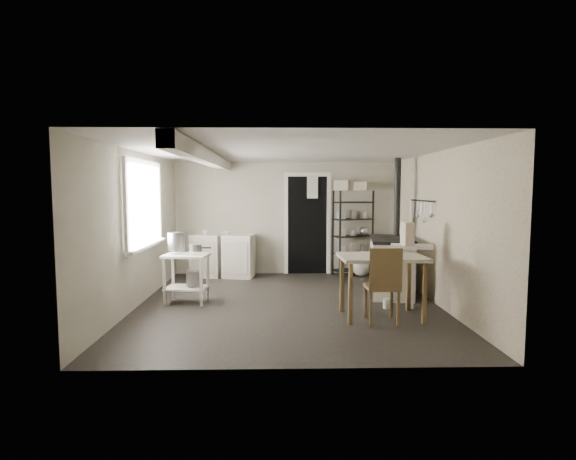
{
  "coord_description": "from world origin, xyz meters",
  "views": [
    {
      "loc": [
        -0.17,
        -6.71,
        1.73
      ],
      "look_at": [
        0.0,
        0.3,
        1.1
      ],
      "focal_mm": 28.0,
      "sensor_mm": 36.0,
      "label": 1
    }
  ],
  "objects_px": {
    "prep_table": "(187,277)",
    "chair": "(382,285)",
    "stove": "(391,268)",
    "stockpot": "(176,241)",
    "shelf_rack": "(353,228)",
    "work_table": "(381,290)",
    "base_cabinets": "(223,254)",
    "flour_sack": "(361,264)"
  },
  "relations": [
    {
      "from": "base_cabinets",
      "to": "work_table",
      "type": "xyz_separation_m",
      "value": [
        2.48,
        -2.96,
        -0.08
      ]
    },
    {
      "from": "base_cabinets",
      "to": "stove",
      "type": "distance_m",
      "value": 3.37
    },
    {
      "from": "stockpot",
      "to": "base_cabinets",
      "type": "height_order",
      "value": "stockpot"
    },
    {
      "from": "shelf_rack",
      "to": "chair",
      "type": "bearing_deg",
      "value": -116.22
    },
    {
      "from": "flour_sack",
      "to": "work_table",
      "type": "bearing_deg",
      "value": -95.41
    },
    {
      "from": "stockpot",
      "to": "stove",
      "type": "height_order",
      "value": "stockpot"
    },
    {
      "from": "stove",
      "to": "work_table",
      "type": "height_order",
      "value": "stove"
    },
    {
      "from": "prep_table",
      "to": "base_cabinets",
      "type": "bearing_deg",
      "value": 81.66
    },
    {
      "from": "shelf_rack",
      "to": "work_table",
      "type": "relative_size",
      "value": 1.53
    },
    {
      "from": "stockpot",
      "to": "base_cabinets",
      "type": "xyz_separation_m",
      "value": [
        0.47,
        2.01,
        -0.48
      ]
    },
    {
      "from": "stove",
      "to": "stockpot",
      "type": "bearing_deg",
      "value": -163.75
    },
    {
      "from": "shelf_rack",
      "to": "work_table",
      "type": "distance_m",
      "value": 3.14
    },
    {
      "from": "prep_table",
      "to": "stockpot",
      "type": "bearing_deg",
      "value": 152.73
    },
    {
      "from": "prep_table",
      "to": "chair",
      "type": "bearing_deg",
      "value": -21.18
    },
    {
      "from": "prep_table",
      "to": "stove",
      "type": "xyz_separation_m",
      "value": [
        3.27,
        0.5,
        0.04
      ]
    },
    {
      "from": "flour_sack",
      "to": "base_cabinets",
      "type": "bearing_deg",
      "value": 179.07
    },
    {
      "from": "base_cabinets",
      "to": "work_table",
      "type": "bearing_deg",
      "value": -40.92
    },
    {
      "from": "chair",
      "to": "flour_sack",
      "type": "bearing_deg",
      "value": 84.02
    },
    {
      "from": "prep_table",
      "to": "flour_sack",
      "type": "bearing_deg",
      "value": 33.71
    },
    {
      "from": "chair",
      "to": "flour_sack",
      "type": "relative_size",
      "value": 2.21
    },
    {
      "from": "prep_table",
      "to": "stockpot",
      "type": "relative_size",
      "value": 2.73
    },
    {
      "from": "stove",
      "to": "flour_sack",
      "type": "xyz_separation_m",
      "value": [
        -0.21,
        1.55,
        -0.2
      ]
    },
    {
      "from": "prep_table",
      "to": "stockpot",
      "type": "height_order",
      "value": "stockpot"
    },
    {
      "from": "flour_sack",
      "to": "stockpot",
      "type": "bearing_deg",
      "value": -148.76
    },
    {
      "from": "base_cabinets",
      "to": "work_table",
      "type": "height_order",
      "value": "base_cabinets"
    },
    {
      "from": "stockpot",
      "to": "flour_sack",
      "type": "xyz_separation_m",
      "value": [
        3.23,
        1.96,
        -0.7
      ]
    },
    {
      "from": "chair",
      "to": "stockpot",
      "type": "bearing_deg",
      "value": 158.26
    },
    {
      "from": "shelf_rack",
      "to": "stove",
      "type": "xyz_separation_m",
      "value": [
        0.35,
        -1.72,
        -0.51
      ]
    },
    {
      "from": "flour_sack",
      "to": "chair",
      "type": "bearing_deg",
      "value": -95.78
    },
    {
      "from": "work_table",
      "to": "stockpot",
      "type": "bearing_deg",
      "value": 162.18
    },
    {
      "from": "shelf_rack",
      "to": "base_cabinets",
      "type": "bearing_deg",
      "value": 159.5
    },
    {
      "from": "base_cabinets",
      "to": "stockpot",
      "type": "bearing_deg",
      "value": -94.22
    },
    {
      "from": "shelf_rack",
      "to": "flour_sack",
      "type": "xyz_separation_m",
      "value": [
        0.14,
        -0.17,
        -0.71
      ]
    },
    {
      "from": "base_cabinets",
      "to": "stove",
      "type": "height_order",
      "value": "stove"
    },
    {
      "from": "work_table",
      "to": "chair",
      "type": "distance_m",
      "value": 0.23
    },
    {
      "from": "stove",
      "to": "chair",
      "type": "height_order",
      "value": "chair"
    },
    {
      "from": "shelf_rack",
      "to": "flour_sack",
      "type": "distance_m",
      "value": 0.74
    },
    {
      "from": "prep_table",
      "to": "work_table",
      "type": "xyz_separation_m",
      "value": [
        2.79,
        -0.87,
        -0.02
      ]
    },
    {
      "from": "prep_table",
      "to": "work_table",
      "type": "bearing_deg",
      "value": -17.22
    },
    {
      "from": "shelf_rack",
      "to": "stove",
      "type": "bearing_deg",
      "value": -101.73
    },
    {
      "from": "prep_table",
      "to": "chair",
      "type": "xyz_separation_m",
      "value": [
        2.75,
        -1.07,
        0.08
      ]
    },
    {
      "from": "stockpot",
      "to": "stove",
      "type": "distance_m",
      "value": 3.5
    }
  ]
}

